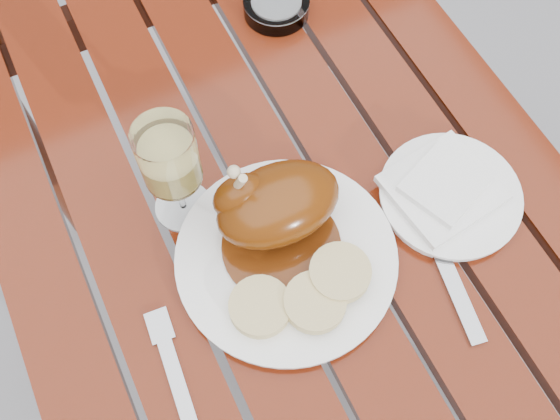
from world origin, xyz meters
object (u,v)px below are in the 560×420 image
object	(u,v)px
table	(290,299)
side_plate	(450,196)
wine_glass	(174,174)
dinner_plate	(286,258)
ashtray	(276,6)

from	to	relation	value
table	side_plate	xyz separation A→B (m)	(0.21, -0.07, 0.38)
side_plate	wine_glass	bearing A→B (deg)	156.01
dinner_plate	wine_glass	distance (m)	0.19
table	side_plate	distance (m)	0.44
wine_glass	table	bearing A→B (deg)	-30.80
table	wine_glass	xyz separation A→B (m)	(-0.14, 0.08, 0.47)
table	side_plate	size ratio (longest dim) A/B	5.94
dinner_plate	side_plate	distance (m)	0.25
table	dinner_plate	distance (m)	0.39
table	side_plate	bearing A→B (deg)	-19.18
ashtray	dinner_plate	bearing A→B (deg)	-114.25
wine_glass	side_plate	size ratio (longest dim) A/B	0.93
dinner_plate	ashtray	bearing A→B (deg)	65.75
ashtray	wine_glass	bearing A→B (deg)	-135.68
wine_glass	ashtray	world-z (taller)	wine_glass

